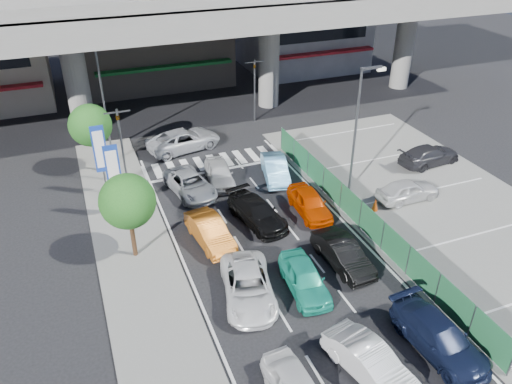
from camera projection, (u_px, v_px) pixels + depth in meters
name	position (u px, v px, depth m)	size (l,w,h in m)	color
ground	(289.00, 271.00, 25.18)	(120.00, 120.00, 0.00)	black
parking_lot	(440.00, 208.00, 30.20)	(12.00, 28.00, 0.06)	slate
sidewalk_left	(136.00, 255.00, 26.17)	(4.00, 30.00, 0.12)	slate
fence_run	(370.00, 224.00, 27.18)	(0.16, 22.00, 1.80)	#1F5B36
expressway	(174.00, 10.00, 38.36)	(64.00, 14.00, 10.75)	slate
building_center	(149.00, 3.00, 47.80)	(14.00, 10.90, 15.00)	gray
building_east	(303.00, 10.00, 52.76)	(12.00, 10.90, 12.00)	gray
traffic_light_left	(119.00, 128.00, 30.86)	(1.60, 1.24, 5.20)	#595B60
traffic_light_right	(255.00, 75.00, 40.13)	(1.60, 1.24, 5.20)	#595B60
street_lamp_right	(359.00, 120.00, 29.80)	(1.65, 0.22, 8.00)	#595B60
street_lamp_left	(104.00, 86.00, 35.21)	(1.65, 0.22, 8.00)	#595B60
signboard_near	(114.00, 172.00, 27.78)	(0.80, 0.14, 4.70)	#595B60
signboard_far	(100.00, 151.00, 30.06)	(0.80, 0.14, 4.70)	#595B60
tree_near	(128.00, 202.00, 24.47)	(2.80, 2.80, 4.80)	#382314
tree_far	(90.00, 125.00, 32.64)	(2.80, 2.80, 4.80)	#382314
hatch_white_back_mid	(370.00, 362.00, 19.36)	(1.46, 4.19, 1.38)	silver
minivan_navy_back	(439.00, 337.00, 20.46)	(1.93, 4.76, 1.38)	#111832
sedan_white_mid_left	(248.00, 286.00, 23.17)	(2.25, 4.88, 1.36)	white
taxi_teal_mid	(305.00, 278.00, 23.64)	(1.62, 4.03, 1.37)	#20AA8E
hatch_black_mid_right	(343.00, 254.00, 25.25)	(1.46, 4.19, 1.38)	black
taxi_orange_left	(210.00, 232.00, 26.94)	(1.46, 4.19, 1.38)	#BA6119
sedan_black_mid	(257.00, 212.00, 28.64)	(1.87, 4.61, 1.34)	black
taxi_orange_right	(309.00, 203.00, 29.49)	(1.63, 4.05, 1.38)	#C73700
wagon_silver_front_left	(190.00, 184.00, 31.50)	(2.14, 4.64, 1.29)	#ADB0B6
sedan_white_front_mid	(219.00, 173.00, 32.63)	(1.63, 4.05, 1.38)	silver
kei_truck_front_right	(275.00, 169.00, 33.16)	(1.46, 4.19, 1.38)	#6CB9EA
crossing_wagon_silver	(184.00, 140.00, 36.96)	(2.54, 5.51, 1.53)	silver
parked_sedan_white	(408.00, 190.00, 30.65)	(1.60, 3.98, 1.35)	silver
parked_sedan_dgrey	(429.00, 155.00, 34.84)	(1.89, 4.66, 1.35)	#2A2A2E
traffic_cone	(375.00, 205.00, 29.76)	(0.39, 0.39, 0.76)	#EF510D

